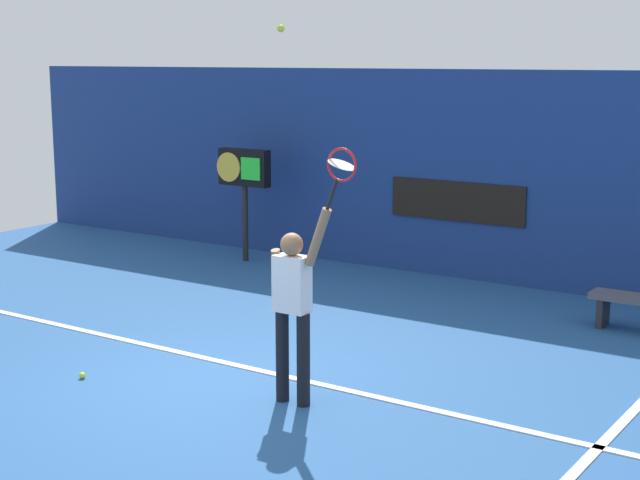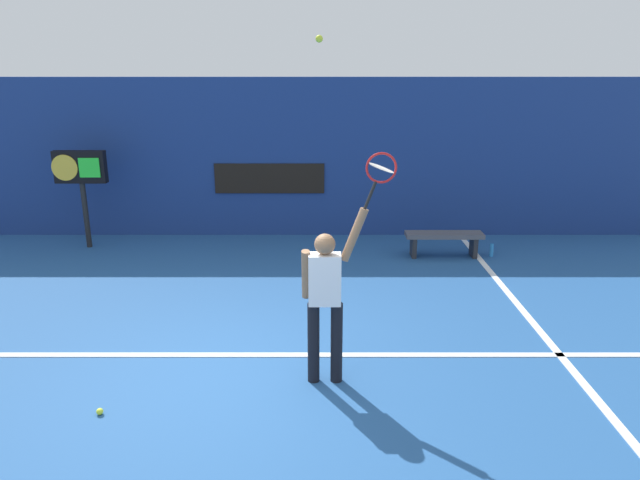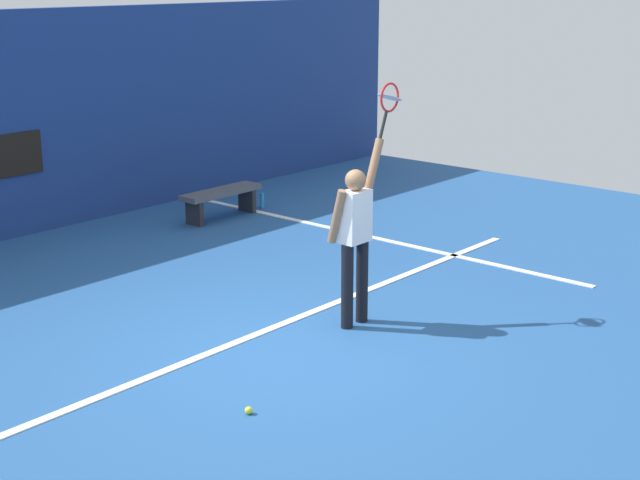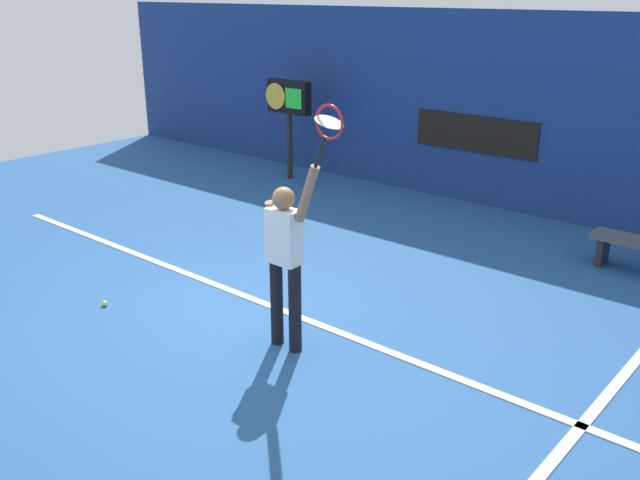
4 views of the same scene
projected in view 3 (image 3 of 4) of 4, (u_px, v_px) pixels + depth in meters
ground_plane at (280, 351)px, 9.39m from camera, size 18.00×18.00×0.00m
court_baseline at (245, 339)px, 9.69m from camera, size 10.00×0.10×0.01m
court_sideline at (364, 236)px, 13.49m from camera, size 0.10×7.00×0.01m
tennis_player at (355, 233)px, 9.84m from camera, size 0.69×0.31×1.97m
tennis_racket at (389, 101)px, 9.87m from camera, size 0.40×0.27×0.62m
court_bench at (221, 197)px, 14.37m from camera, size 1.40×0.36×0.45m
water_bottle at (262, 200)px, 15.07m from camera, size 0.07×0.07×0.24m
spare_ball at (249, 410)px, 8.05m from camera, size 0.07×0.07×0.07m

